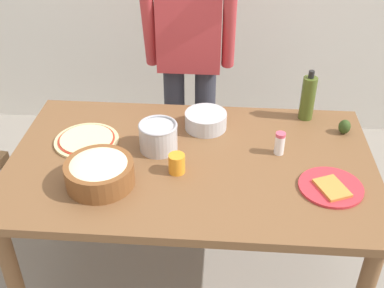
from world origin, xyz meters
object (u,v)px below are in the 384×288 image
at_px(dining_table, 191,176).
at_px(steel_pot, 158,136).
at_px(olive_oil_bottle, 308,98).
at_px(avocado, 345,127).
at_px(popcorn_bowl, 99,171).
at_px(person_cook, 190,51).
at_px(salt_shaker, 280,143).
at_px(pizza_raw_on_board, 87,140).
at_px(mixing_bowl_steel, 206,120).
at_px(plate_with_slice, 331,187).
at_px(cup_orange, 177,164).

relative_size(dining_table, steel_pot, 9.22).
distance_m(olive_oil_bottle, avocado, 0.22).
xyz_separation_m(popcorn_bowl, steel_pot, (0.20, 0.26, 0.00)).
relative_size(olive_oil_bottle, steel_pot, 1.48).
bearing_deg(person_cook, salt_shaker, -56.24).
height_order(steel_pot, salt_shaker, steel_pot).
distance_m(dining_table, person_cook, 0.81).
bearing_deg(pizza_raw_on_board, mixing_bowl_steel, 16.92).
xyz_separation_m(dining_table, person_cook, (-0.07, 0.76, 0.27)).
xyz_separation_m(person_cook, plate_with_slice, (0.64, -0.91, -0.17)).
height_order(mixing_bowl_steel, cup_orange, cup_orange).
bearing_deg(steel_pot, popcorn_bowl, -127.58).
xyz_separation_m(dining_table, steel_pot, (-0.15, 0.07, 0.16)).
height_order(person_cook, pizza_raw_on_board, person_cook).
xyz_separation_m(person_cook, olive_oil_bottle, (0.61, -0.36, -0.07)).
distance_m(person_cook, plate_with_slice, 1.13).
height_order(plate_with_slice, steel_pot, steel_pot).
bearing_deg(steel_pot, mixing_bowl_steel, 44.03).
bearing_deg(salt_shaker, dining_table, -168.20).
relative_size(dining_table, avocado, 22.86).
bearing_deg(avocado, pizza_raw_on_board, -172.13).
bearing_deg(cup_orange, plate_with_slice, -6.00).
relative_size(person_cook, steel_pot, 9.34).
relative_size(plate_with_slice, cup_orange, 3.06).
relative_size(cup_orange, avocado, 1.21).
bearing_deg(pizza_raw_on_board, avocado, 7.87).
height_order(plate_with_slice, popcorn_bowl, popcorn_bowl).
bearing_deg(avocado, olive_oil_bottle, 142.25).
bearing_deg(popcorn_bowl, dining_table, 28.08).
distance_m(dining_table, steel_pot, 0.23).
bearing_deg(salt_shaker, olive_oil_bottle, 64.27).
relative_size(plate_with_slice, olive_oil_bottle, 1.02).
relative_size(pizza_raw_on_board, mixing_bowl_steel, 1.47).
relative_size(mixing_bowl_steel, salt_shaker, 1.89).
bearing_deg(salt_shaker, pizza_raw_on_board, 178.38).
height_order(olive_oil_bottle, cup_orange, olive_oil_bottle).
xyz_separation_m(dining_table, salt_shaker, (0.38, 0.08, 0.14)).
bearing_deg(avocado, steel_pot, -167.13).
distance_m(plate_with_slice, avocado, 0.44).
bearing_deg(person_cook, mixing_bowl_steel, -76.57).
bearing_deg(dining_table, steel_pot, 153.80).
relative_size(steel_pot, avocado, 2.48).
bearing_deg(salt_shaker, cup_orange, -158.91).
relative_size(pizza_raw_on_board, popcorn_bowl, 1.05).
height_order(plate_with_slice, olive_oil_bottle, olive_oil_bottle).
bearing_deg(plate_with_slice, pizza_raw_on_board, 166.31).
relative_size(popcorn_bowl, mixing_bowl_steel, 1.40).
distance_m(plate_with_slice, olive_oil_bottle, 0.56).
xyz_separation_m(cup_orange, avocado, (0.76, 0.36, -0.01)).
bearing_deg(mixing_bowl_steel, pizza_raw_on_board, -163.08).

